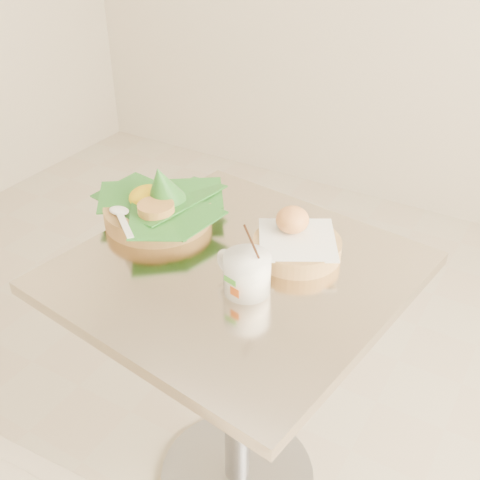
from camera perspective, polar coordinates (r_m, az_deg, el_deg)
The scene contains 5 objects.
floor at distance 1.97m, azimuth -5.02°, elevation -18.44°, with size 3.60×3.60×0.00m, color beige.
cafe_table at distance 1.48m, azimuth -0.30°, elevation -9.57°, with size 0.79×0.79×0.75m.
rice_basket at distance 1.51m, azimuth -7.86°, elevation 3.32°, with size 0.33×0.34×0.17m.
bread_basket at distance 1.38m, azimuth 5.34°, elevation -0.22°, with size 0.24×0.24×0.11m.
coffee_mug at distance 1.25m, azimuth 0.57°, elevation -3.08°, with size 0.14×0.11×0.17m.
Camera 1 is at (0.77, -0.97, 1.53)m, focal length 45.00 mm.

